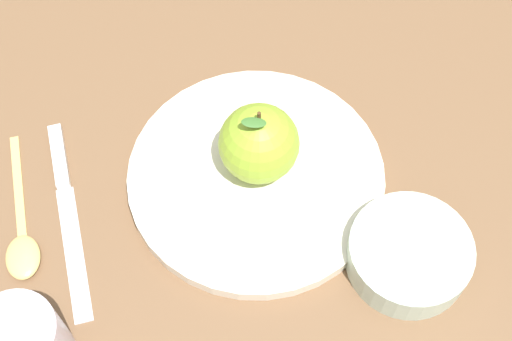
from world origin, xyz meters
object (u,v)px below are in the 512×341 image
at_px(dinner_plate, 256,176).
at_px(apple, 259,144).
at_px(knife, 66,200).
at_px(spoon, 22,241).
at_px(side_bowl, 410,253).

distance_m(dinner_plate, apple, 0.05).
relative_size(apple, knife, 0.54).
bearing_deg(spoon, dinner_plate, 136.57).
xyz_separation_m(dinner_plate, spoon, (0.18, -0.17, -0.00)).
xyz_separation_m(dinner_plate, apple, (-0.01, -0.00, 0.05)).
bearing_deg(spoon, knife, 171.10).
bearing_deg(apple, knife, -50.72).
bearing_deg(knife, apple, 129.28).
bearing_deg(spoon, side_bowl, 116.19).
bearing_deg(spoon, apple, 138.46).
height_order(dinner_plate, spoon, dinner_plate).
height_order(apple, side_bowl, apple).
height_order(knife, spoon, spoon).
bearing_deg(dinner_plate, spoon, -43.43).
relative_size(dinner_plate, side_bowl, 2.24).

